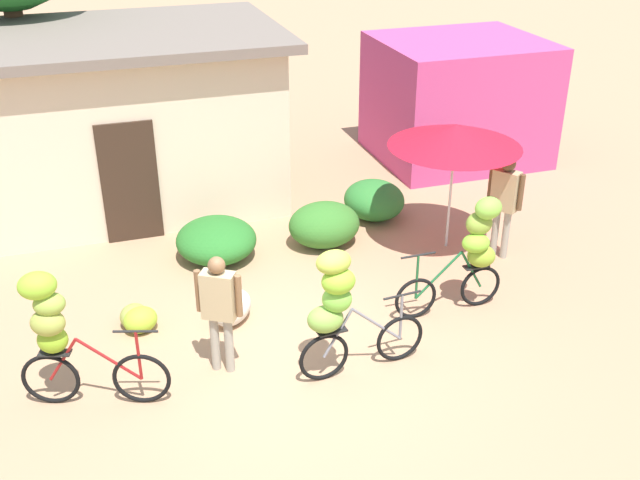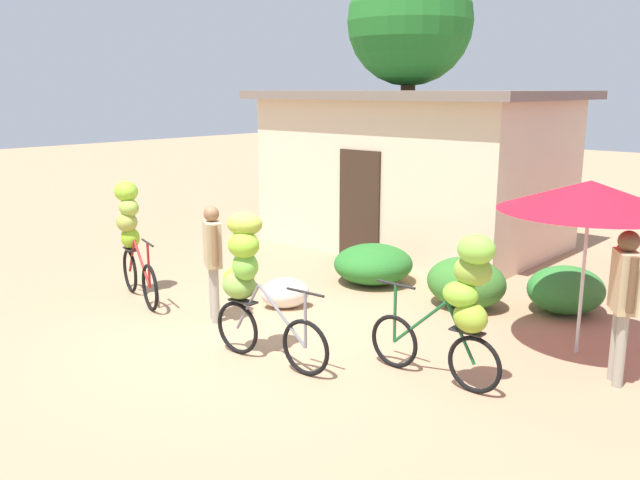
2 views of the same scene
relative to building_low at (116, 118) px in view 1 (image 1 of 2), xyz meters
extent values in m
plane|color=#A8805E|center=(1.50, -5.88, -1.53)|extent=(60.00, 60.00, 0.00)
cube|color=beige|center=(0.00, 0.00, -0.10)|extent=(5.34, 3.48, 2.87)
cube|color=#72665B|center=(0.00, 0.00, 1.42)|extent=(5.84, 3.98, 0.16)
cube|color=#332319|center=(0.00, -1.76, -0.53)|extent=(0.90, 0.06, 2.00)
cube|color=#C5417E|center=(6.75, 0.09, -0.33)|extent=(3.20, 2.80, 2.41)
cylinder|color=brown|center=(-1.48, 1.86, 0.31)|extent=(0.33, 0.33, 3.69)
ellipsoid|color=#276D27|center=(1.14, -2.83, -1.22)|extent=(1.25, 1.30, 0.62)
ellipsoid|color=#357229|center=(2.88, -2.93, -1.18)|extent=(1.16, 0.97, 0.72)
ellipsoid|color=#2D7830|center=(4.04, -2.20, -1.21)|extent=(1.04, 1.14, 0.65)
cylinder|color=beige|center=(4.74, -3.59, -0.54)|extent=(0.04, 0.04, 1.98)
cone|color=red|center=(4.74, -3.59, 0.35)|extent=(2.05, 2.05, 0.35)
torus|color=black|center=(-0.37, -6.03, -1.20)|extent=(0.65, 0.25, 0.67)
torus|color=black|center=(-1.35, -5.71, -1.20)|extent=(0.65, 0.25, 0.67)
cylinder|color=maroon|center=(-1.18, -5.77, -0.92)|extent=(0.39, 0.15, 0.57)
cylinder|color=maroon|center=(-0.69, -5.93, -0.92)|extent=(0.67, 0.25, 0.58)
cylinder|color=black|center=(-0.37, -6.03, -0.55)|extent=(0.49, 0.18, 0.03)
cylinder|color=maroon|center=(-0.37, -6.03, -0.88)|extent=(0.04, 0.04, 0.65)
cube|color=black|center=(-1.26, -5.75, -0.83)|extent=(0.39, 0.24, 0.02)
ellipsoid|color=#85B526|center=(-1.25, -5.74, -0.66)|extent=(0.40, 0.35, 0.32)
ellipsoid|color=#93A041|center=(-1.27, -5.77, -0.42)|extent=(0.48, 0.45, 0.30)
ellipsoid|color=#91B042|center=(-1.22, -5.75, -0.19)|extent=(0.39, 0.33, 0.26)
ellipsoid|color=#8DC62F|center=(-1.30, -5.73, 0.04)|extent=(0.44, 0.36, 0.31)
torus|color=black|center=(2.77, -6.19, -1.22)|extent=(0.64, 0.10, 0.64)
torus|color=black|center=(1.75, -6.27, -1.22)|extent=(0.64, 0.10, 0.64)
cylinder|color=slate|center=(1.93, -6.26, -0.92)|extent=(0.39, 0.07, 0.61)
cylinder|color=slate|center=(2.44, -6.22, -0.92)|extent=(0.69, 0.09, 0.62)
cylinder|color=black|center=(2.77, -6.19, -0.59)|extent=(0.50, 0.07, 0.03)
cylinder|color=slate|center=(2.77, -6.19, -0.90)|extent=(0.04, 0.04, 0.63)
cube|color=black|center=(1.85, -6.26, -0.87)|extent=(0.37, 0.17, 0.02)
ellipsoid|color=#78A641|center=(1.78, -6.25, -0.70)|extent=(0.44, 0.35, 0.32)
ellipsoid|color=#76C340|center=(1.91, -6.27, -0.44)|extent=(0.40, 0.35, 0.33)
ellipsoid|color=#88C62F|center=(1.92, -6.29, -0.18)|extent=(0.41, 0.33, 0.31)
ellipsoid|color=#9CB43A|center=(1.88, -6.23, 0.04)|extent=(0.50, 0.44, 0.26)
torus|color=black|center=(3.36, -5.37, -1.23)|extent=(0.61, 0.06, 0.61)
torus|color=black|center=(4.36, -5.36, -1.23)|extent=(0.61, 0.06, 0.61)
cylinder|color=#19592D|center=(4.18, -5.37, -0.93)|extent=(0.38, 0.04, 0.62)
cylinder|color=#19592D|center=(3.69, -5.37, -0.93)|extent=(0.67, 0.04, 0.63)
cylinder|color=black|center=(3.36, -5.37, -0.56)|extent=(0.50, 0.04, 0.03)
cylinder|color=#19592D|center=(3.36, -5.37, -0.90)|extent=(0.04, 0.04, 0.66)
cube|color=black|center=(4.26, -5.36, -0.89)|extent=(0.36, 0.14, 0.02)
ellipsoid|color=#89AA2F|center=(4.30, -5.39, -0.73)|extent=(0.46, 0.40, 0.32)
ellipsoid|color=#82C432|center=(4.18, -5.41, -0.50)|extent=(0.41, 0.34, 0.26)
ellipsoid|color=#85A538|center=(4.26, -5.32, -0.26)|extent=(0.46, 0.41, 0.32)
ellipsoid|color=#81C541|center=(4.33, -5.39, -0.01)|extent=(0.43, 0.37, 0.30)
ellipsoid|color=#8F9A41|center=(-0.30, -4.38, -1.38)|extent=(0.47, 0.52, 0.31)
ellipsoid|color=#97BE2F|center=(-0.23, -4.53, -1.36)|extent=(0.56, 0.51, 0.35)
ellipsoid|color=silver|center=(0.97, -4.69, -1.31)|extent=(0.79, 0.82, 0.44)
cylinder|color=gray|center=(5.32, -4.08, -1.13)|extent=(0.11, 0.11, 0.80)
cylinder|color=gray|center=(5.42, -4.23, -1.13)|extent=(0.11, 0.11, 0.80)
cube|color=tan|center=(5.37, -4.15, -0.41)|extent=(0.39, 0.44, 0.64)
cylinder|color=brown|center=(5.23, -3.94, -0.38)|extent=(0.08, 0.08, 0.57)
cylinder|color=brown|center=(5.51, -4.36, -0.38)|extent=(0.08, 0.08, 0.57)
sphere|color=brown|center=(5.37, -4.15, 0.02)|extent=(0.22, 0.22, 0.22)
cylinder|color=gray|center=(0.71, -5.75, -1.15)|extent=(0.11, 0.11, 0.76)
cylinder|color=gray|center=(0.56, -5.65, -1.15)|extent=(0.11, 0.11, 0.76)
cube|color=tan|center=(0.64, -5.70, -0.47)|extent=(0.45, 0.38, 0.60)
cylinder|color=brown|center=(0.85, -5.83, -0.44)|extent=(0.08, 0.08, 0.54)
cylinder|color=brown|center=(0.42, -5.57, -0.44)|extent=(0.08, 0.08, 0.54)
sphere|color=brown|center=(0.64, -5.70, -0.07)|extent=(0.21, 0.21, 0.21)
camera|label=1|loc=(-0.61, -13.27, 4.16)|focal=42.43mm
camera|label=2|loc=(7.43, -11.20, 1.52)|focal=37.63mm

